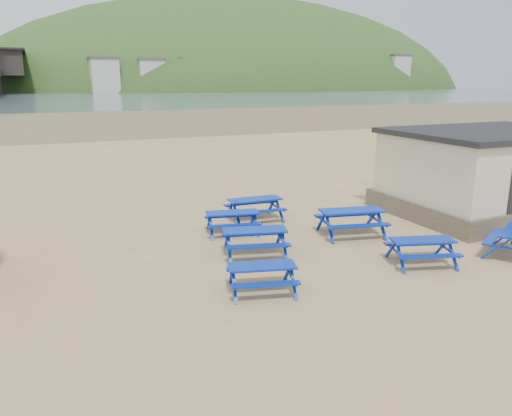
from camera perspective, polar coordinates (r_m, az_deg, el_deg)
name	(u,v)px	position (r m, az deg, el deg)	size (l,w,h in m)	color
ground	(246,257)	(14.49, -1.10, -5.58)	(400.00, 400.00, 0.00)	tan
wet_sand	(80,119)	(67.95, -19.48, 9.54)	(400.00, 400.00, 0.00)	brown
sea	(50,94)	(182.71, -22.53, 11.92)	(400.00, 400.00, 0.00)	#455662
picnic_table_blue_a	(232,222)	(16.58, -2.71, -1.66)	(1.98, 1.72, 0.72)	#0619AD
picnic_table_blue_b	(255,209)	(18.08, -0.15, -0.15)	(1.96, 1.61, 0.80)	#0619AD
picnic_table_blue_c	(351,222)	(16.63, 10.81, -1.63)	(2.34, 2.04, 0.86)	#0619AD
picnic_table_blue_d	(262,278)	(12.11, 0.68, -8.03)	(1.90, 1.67, 0.68)	#0619AD
picnic_table_blue_e	(422,252)	(14.57, 18.40, -4.75)	(2.04, 1.82, 0.72)	#0619AD
amenity_block	(490,171)	(21.03, 25.21, 3.81)	(7.40, 5.40, 3.15)	#665B4C
headland_town	(237,109)	(260.71, -2.24, 11.28)	(264.00, 144.00, 108.00)	#2D4C1E
picnic_table_blue_g	(255,242)	(14.55, -0.12, -3.89)	(2.14, 1.88, 0.77)	#0619AD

